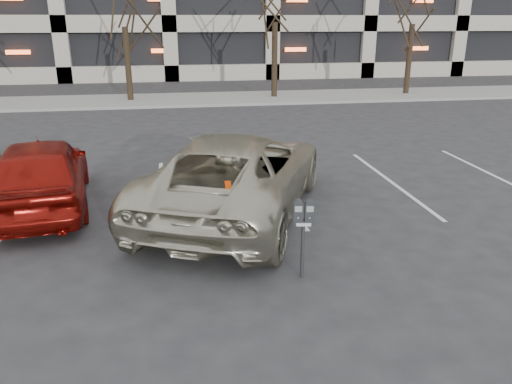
% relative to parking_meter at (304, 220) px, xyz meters
% --- Properties ---
extents(ground, '(140.00, 140.00, 0.00)m').
position_rel_parking_meter_xyz_m(ground, '(-0.86, 1.99, -0.96)').
color(ground, '#28282B').
rests_on(ground, ground).
extents(sidewalk, '(80.00, 4.00, 0.12)m').
position_rel_parking_meter_xyz_m(sidewalk, '(-0.86, 17.99, -0.90)').
color(sidewalk, gray).
rests_on(sidewalk, ground).
extents(stall_lines, '(16.90, 5.20, 0.00)m').
position_rel_parking_meter_xyz_m(stall_lines, '(-2.26, 4.29, -0.95)').
color(stall_lines, silver).
rests_on(stall_lines, ground).
extents(parking_meter, '(0.34, 0.17, 1.25)m').
position_rel_parking_meter_xyz_m(parking_meter, '(0.00, 0.00, 0.00)').
color(parking_meter, black).
rests_on(parking_meter, ground).
extents(suv_silver, '(4.86, 6.56, 1.66)m').
position_rel_parking_meter_xyz_m(suv_silver, '(-0.65, 2.91, -0.13)').
color(suv_silver, '#BDB8A1').
rests_on(suv_silver, ground).
extents(car_red, '(2.43, 4.68, 1.52)m').
position_rel_parking_meter_xyz_m(car_red, '(-4.62, 3.84, -0.20)').
color(car_red, maroon).
rests_on(car_red, ground).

